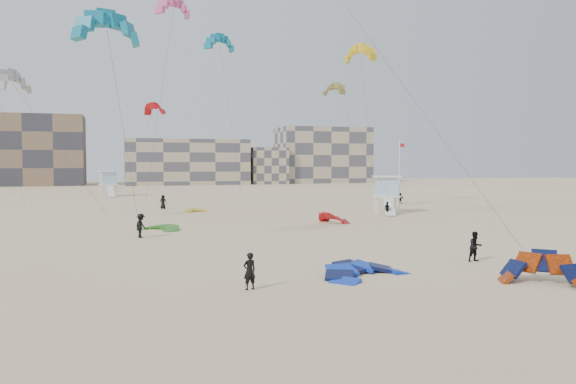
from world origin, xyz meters
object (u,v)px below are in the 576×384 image
object	(u,v)px
kite_ground_blue	(365,276)
kitesurfer_main	(250,271)
lifeguard_tower_near	(387,195)
kite_ground_orange	(543,284)

from	to	relation	value
kite_ground_blue	kitesurfer_main	xyz separation A→B (m)	(-6.41, -1.40, 0.86)
kite_ground_blue	lifeguard_tower_near	bearing A→B (deg)	37.46
kite_ground_blue	kitesurfer_main	distance (m)	6.61
lifeguard_tower_near	kite_ground_orange	bearing A→B (deg)	-85.63
kite_ground_blue	lifeguard_tower_near	world-z (taller)	lifeguard_tower_near
kitesurfer_main	lifeguard_tower_near	bearing A→B (deg)	-140.20
kite_ground_orange	kitesurfer_main	distance (m)	14.12
kite_ground_orange	kite_ground_blue	bearing A→B (deg)	-167.28
kite_ground_orange	lifeguard_tower_near	world-z (taller)	lifeguard_tower_near
kite_ground_blue	kite_ground_orange	bearing A→B (deg)	-54.50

